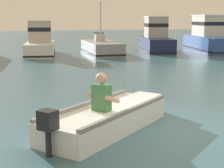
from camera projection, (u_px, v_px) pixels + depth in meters
The scene contains 6 objects.
ground_plane at pixel (180, 133), 6.85m from camera, with size 120.00×120.00×0.00m, color #386070.
rowboat_with_person at pixel (108, 117), 7.06m from camera, with size 3.17×2.95×1.19m.
moored_boat_white at pixel (40, 42), 21.54m from camera, with size 2.23×4.72×2.12m.
moored_boat_grey at pixel (101, 48), 22.39m from camera, with size 1.91×5.18×3.27m.
moored_boat_navy at pixel (156, 39), 23.75m from camera, with size 2.61×4.85×2.36m.
moored_boat_blue at pixel (210, 38), 23.85m from camera, with size 2.81×6.11×2.45m.
Camera 1 is at (-3.00, -5.97, 2.21)m, focal length 56.16 mm.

